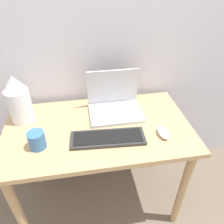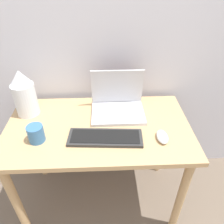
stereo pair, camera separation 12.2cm
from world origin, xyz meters
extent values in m
cube|color=silver|center=(0.00, 0.68, 1.25)|extent=(6.00, 0.05, 2.50)
cube|color=tan|center=(0.00, 0.31, 0.71)|extent=(1.09, 0.62, 0.03)
cylinder|color=tan|center=(-0.49, 0.06, 0.35)|extent=(0.05, 0.05, 0.69)
cylinder|color=tan|center=(0.49, 0.06, 0.35)|extent=(0.05, 0.05, 0.69)
cylinder|color=tan|center=(-0.49, 0.56, 0.35)|extent=(0.05, 0.05, 0.69)
cylinder|color=tan|center=(0.49, 0.56, 0.35)|extent=(0.05, 0.05, 0.69)
cube|color=silver|center=(0.12, 0.42, 0.73)|extent=(0.33, 0.24, 0.02)
cube|color=#B7B7BC|center=(0.12, 0.40, 0.74)|extent=(0.27, 0.13, 0.00)
cube|color=silver|center=(0.12, 0.52, 0.86)|extent=(0.33, 0.04, 0.24)
cube|color=black|center=(0.12, 0.53, 0.86)|extent=(0.29, 0.03, 0.21)
cube|color=#2D2D2D|center=(0.04, 0.19, 0.73)|extent=(0.41, 0.16, 0.02)
cube|color=black|center=(0.04, 0.19, 0.74)|extent=(0.38, 0.13, 0.00)
ellipsoid|color=silver|center=(0.35, 0.18, 0.74)|extent=(0.06, 0.11, 0.03)
cylinder|color=white|center=(-0.44, 0.45, 0.82)|extent=(0.13, 0.13, 0.21)
cone|color=white|center=(-0.44, 0.45, 0.97)|extent=(0.13, 0.13, 0.09)
cylinder|color=teal|center=(-0.33, 0.20, 0.77)|extent=(0.09, 0.09, 0.10)
camera|label=1|loc=(-0.08, -0.67, 1.55)|focal=35.00mm
camera|label=2|loc=(0.04, -0.68, 1.55)|focal=35.00mm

